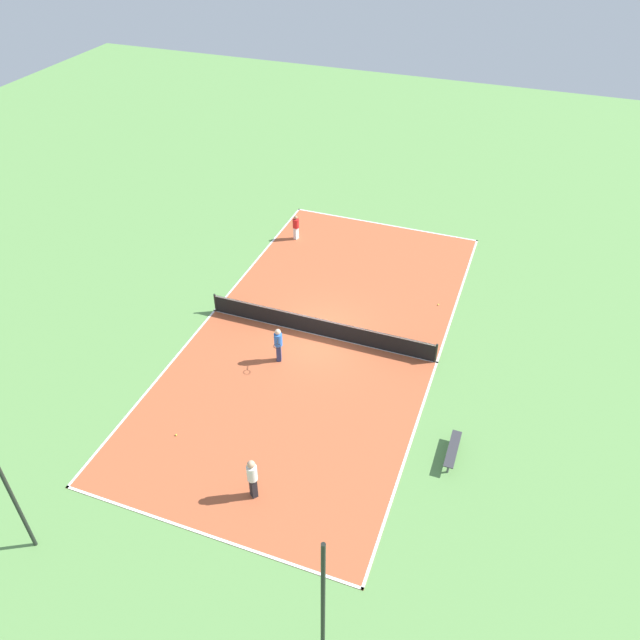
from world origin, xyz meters
name	(u,v)px	position (x,y,z in m)	size (l,w,h in m)	color
ground_plane	(320,335)	(0.00, 0.00, 0.00)	(80.00, 80.00, 0.00)	#60934C
court_surface	(320,335)	(0.00, 0.00, 0.01)	(10.99, 22.17, 0.02)	#B75633
tennis_net	(320,326)	(0.00, 0.00, 0.52)	(10.79, 0.10, 0.99)	black
bench	(453,449)	(-7.02, 4.97, 0.39)	(0.36, 1.83, 0.45)	#333338
player_far_white	(252,476)	(-0.90, 9.08, 1.07)	(0.50, 0.50, 1.81)	black
player_near_blue	(278,343)	(1.08, 2.24, 1.00)	(0.62, 0.99, 1.70)	navy
player_coach_red	(296,226)	(4.29, -7.71, 0.84)	(0.46, 0.46, 1.45)	white
tennis_ball_midcourt	(176,435)	(3.07, 7.62, 0.06)	(0.07, 0.07, 0.07)	#CCE033
tennis_ball_left_sideline	(438,305)	(-4.63, -4.17, 0.06)	(0.07, 0.07, 0.07)	#CCE033
fence_post_back_left	(323,605)	(-4.96, 13.25, 2.71)	(0.12, 0.12, 5.43)	black
fence_post_back_right	(10,493)	(4.96, 13.25, 2.71)	(0.12, 0.12, 5.43)	black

